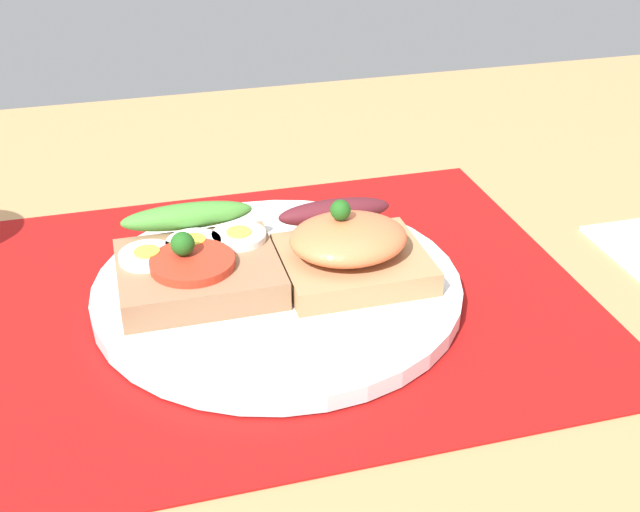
# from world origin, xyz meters

# --- Properties ---
(ground_plane) EXTENTS (1.20, 0.90, 0.03)m
(ground_plane) POSITION_xyz_m (0.00, 0.00, -0.02)
(ground_plane) COLOR tan
(placemat) EXTENTS (0.42, 0.34, 0.00)m
(placemat) POSITION_xyz_m (0.00, 0.00, 0.00)
(placemat) COLOR #9D100F
(placemat) RESTS_ON ground_plane
(plate) EXTENTS (0.25, 0.25, 0.01)m
(plate) POSITION_xyz_m (0.00, 0.00, 0.01)
(plate) COLOR white
(plate) RESTS_ON placemat
(sandwich_egg_tomato) EXTENTS (0.11, 0.10, 0.04)m
(sandwich_egg_tomato) POSITION_xyz_m (-0.05, 0.01, 0.03)
(sandwich_egg_tomato) COLOR #916849
(sandwich_egg_tomato) RESTS_ON plate
(sandwich_salmon) EXTENTS (0.10, 0.10, 0.06)m
(sandwich_salmon) POSITION_xyz_m (0.05, -0.00, 0.03)
(sandwich_salmon) COLOR #A77C51
(sandwich_salmon) RESTS_ON plate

